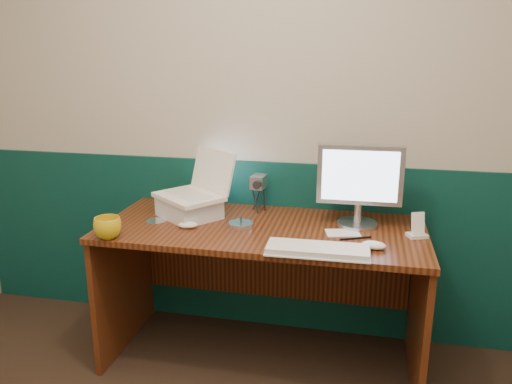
% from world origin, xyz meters
% --- Properties ---
extents(back_wall, '(3.50, 0.04, 2.50)m').
position_xyz_m(back_wall, '(0.00, 1.75, 1.25)').
color(back_wall, '#B7AE9B').
rests_on(back_wall, ground).
extents(wainscot, '(3.48, 0.02, 1.00)m').
position_xyz_m(wainscot, '(0.00, 1.74, 0.50)').
color(wainscot, '#073130').
rests_on(wainscot, ground).
extents(desk, '(1.60, 0.70, 0.75)m').
position_xyz_m(desk, '(0.14, 1.38, 0.38)').
color(desk, '#3A180A').
rests_on(desk, ground).
extents(laptop_riser, '(0.38, 0.37, 0.10)m').
position_xyz_m(laptop_riser, '(-0.26, 1.44, 0.80)').
color(laptop_riser, silver).
rests_on(laptop_riser, desk).
extents(laptop, '(0.42, 0.41, 0.28)m').
position_xyz_m(laptop, '(-0.26, 1.44, 0.99)').
color(laptop, white).
rests_on(laptop, laptop_riser).
extents(monitor, '(0.41, 0.13, 0.41)m').
position_xyz_m(monitor, '(0.61, 1.50, 0.96)').
color(monitor, '#B1B1B6').
rests_on(monitor, desk).
extents(keyboard, '(0.44, 0.16, 0.03)m').
position_xyz_m(keyboard, '(0.45, 1.10, 0.76)').
color(keyboard, white).
rests_on(keyboard, desk).
extents(mouse_right, '(0.12, 0.08, 0.04)m').
position_xyz_m(mouse_right, '(0.68, 1.20, 0.77)').
color(mouse_right, white).
rests_on(mouse_right, desk).
extents(mouse_left, '(0.11, 0.08, 0.03)m').
position_xyz_m(mouse_left, '(-0.21, 1.28, 0.77)').
color(mouse_left, white).
rests_on(mouse_left, desk).
extents(mug, '(0.16, 0.16, 0.10)m').
position_xyz_m(mug, '(-0.53, 1.07, 0.80)').
color(mug, gold).
rests_on(mug, desk).
extents(camcorder, '(0.09, 0.12, 0.18)m').
position_xyz_m(camcorder, '(0.08, 1.62, 0.84)').
color(camcorder, '#B6B7BB').
rests_on(camcorder, desk).
extents(cd_spindle, '(0.12, 0.12, 0.03)m').
position_xyz_m(cd_spindle, '(0.04, 1.35, 0.76)').
color(cd_spindle, silver).
rests_on(cd_spindle, desk).
extents(cd_loose_a, '(0.11, 0.11, 0.00)m').
position_xyz_m(cd_loose_a, '(-0.41, 1.35, 0.75)').
color(cd_loose_a, silver).
rests_on(cd_loose_a, desk).
extents(pen, '(0.14, 0.07, 0.01)m').
position_xyz_m(pen, '(0.60, 1.30, 0.75)').
color(pen, black).
rests_on(pen, desk).
extents(papers, '(0.18, 0.14, 0.00)m').
position_xyz_m(papers, '(0.54, 1.37, 0.75)').
color(papers, silver).
rests_on(papers, desk).
extents(dock, '(0.11, 0.09, 0.02)m').
position_xyz_m(dock, '(0.88, 1.39, 0.76)').
color(dock, white).
rests_on(dock, desk).
extents(music_player, '(0.07, 0.05, 0.10)m').
position_xyz_m(music_player, '(0.88, 1.39, 0.82)').
color(music_player, white).
rests_on(music_player, dock).
extents(pda, '(0.08, 0.12, 0.01)m').
position_xyz_m(pda, '(0.63, 1.14, 0.76)').
color(pda, black).
rests_on(pda, desk).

